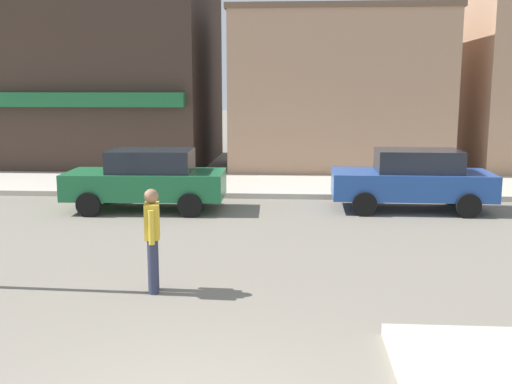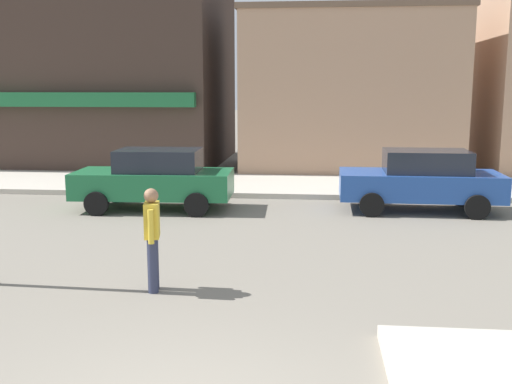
% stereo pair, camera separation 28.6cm
% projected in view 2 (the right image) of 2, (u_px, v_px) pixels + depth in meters
% --- Properties ---
extents(kerb_far, '(80.00, 4.00, 0.15)m').
position_uv_depth(kerb_far, '(276.00, 185.00, 18.90)').
color(kerb_far, beige).
rests_on(kerb_far, ground).
extents(parked_car_nearest, '(4.06, 2.00, 1.56)m').
position_uv_depth(parked_car_nearest, '(155.00, 178.00, 15.38)').
color(parked_car_nearest, '#1E6B3D').
rests_on(parked_car_nearest, ground).
extents(parked_car_second, '(4.03, 1.93, 1.56)m').
position_uv_depth(parked_car_second, '(421.00, 180.00, 15.15)').
color(parked_car_second, '#234C9E').
rests_on(parked_car_second, ground).
extents(pedestrian_crossing_near, '(0.29, 0.56, 1.61)m').
position_uv_depth(pedestrian_crossing_near, '(152.00, 236.00, 9.15)').
color(pedestrian_crossing_near, '#2D334C').
rests_on(pedestrian_crossing_near, ground).
extents(building_corner_shop, '(10.47, 8.66, 8.14)m').
position_uv_depth(building_corner_shop, '(101.00, 64.00, 24.94)').
color(building_corner_shop, '#3D2D26').
rests_on(building_corner_shop, ground).
extents(building_storefront_left_near, '(7.91, 5.22, 5.91)m').
position_uv_depth(building_storefront_left_near, '(348.00, 92.00, 22.46)').
color(building_storefront_left_near, tan).
rests_on(building_storefront_left_near, ground).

